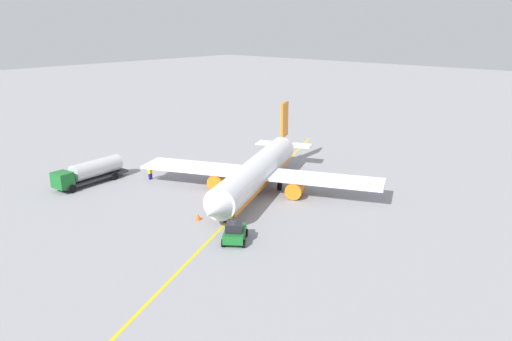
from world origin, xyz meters
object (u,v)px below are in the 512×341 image
object	(u,v)px
pushback_tug	(235,232)
safety_cone_nose	(198,217)
airplane	(257,172)
refueling_worker	(150,174)
fuel_tanker	(90,171)

from	to	relation	value
pushback_tug	safety_cone_nose	world-z (taller)	pushback_tug
airplane	refueling_worker	bearing A→B (deg)	-68.01
fuel_tanker	safety_cone_nose	size ratio (longest dim) A/B	15.11
airplane	refueling_worker	distance (m)	15.92
fuel_tanker	refueling_worker	size ratio (longest dim) A/B	6.38
airplane	fuel_tanker	size ratio (longest dim) A/B	2.85
fuel_tanker	safety_cone_nose	distance (m)	20.52
fuel_tanker	pushback_tug	size ratio (longest dim) A/B	2.66
fuel_tanker	airplane	bearing A→B (deg)	123.07
pushback_tug	refueling_worker	bearing A→B (deg)	-106.94
safety_cone_nose	refueling_worker	bearing A→B (deg)	-109.14
fuel_tanker	safety_cone_nose	xyz separation A→B (m)	(-0.99, 20.45, -1.37)
fuel_tanker	pushback_tug	xyz separation A→B (m)	(0.47, 27.47, -0.72)
pushback_tug	safety_cone_nose	distance (m)	7.20
fuel_tanker	pushback_tug	world-z (taller)	fuel_tanker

